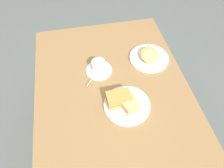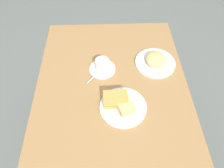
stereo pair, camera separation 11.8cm
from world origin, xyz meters
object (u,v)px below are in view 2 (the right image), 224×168
object	(u,v)px
sandwich_back	(115,99)
sandwich_plate	(123,107)
side_plate	(155,63)
dining_table	(112,99)
sandwich_front	(123,104)
spoon	(95,76)
coffee_saucer	(102,69)
coffee_cup	(102,65)

from	to	relation	value
sandwich_back	sandwich_plate	bearing A→B (deg)	56.96
side_plate	dining_table	bearing A→B (deg)	-58.93
sandwich_front	spoon	bearing A→B (deg)	-144.35
sandwich_front	dining_table	bearing A→B (deg)	-160.05
spoon	side_plate	xyz separation A→B (m)	(-0.10, 0.37, -0.01)
spoon	sandwich_front	bearing A→B (deg)	35.65
coffee_saucer	side_plate	xyz separation A→B (m)	(-0.04, 0.33, 0.00)
sandwich_back	side_plate	bearing A→B (deg)	137.76
sandwich_back	spoon	bearing A→B (deg)	-149.03
sandwich_back	spoon	distance (m)	0.22
sandwich_front	coffee_cup	bearing A→B (deg)	-158.70
dining_table	sandwich_front	xyz separation A→B (m)	(0.15, 0.05, 0.17)
sandwich_front	coffee_saucer	xyz separation A→B (m)	(-0.27, -0.11, -0.03)
sandwich_front	sandwich_back	world-z (taller)	sandwich_back
coffee_cup	side_plate	world-z (taller)	coffee_cup
dining_table	sandwich_front	distance (m)	0.23
coffee_cup	dining_table	bearing A→B (deg)	22.84
sandwich_plate	sandwich_back	size ratio (longest dim) A/B	1.92
side_plate	sandwich_front	bearing A→B (deg)	-35.12
side_plate	sandwich_plate	bearing A→B (deg)	-35.25
coffee_saucer	sandwich_plate	bearing A→B (deg)	21.19
sandwich_plate	sandwich_back	distance (m)	0.06
spoon	side_plate	world-z (taller)	spoon
dining_table	spoon	size ratio (longest dim) A/B	13.46
dining_table	sandwich_front	world-z (taller)	sandwich_front
sandwich_front	coffee_saucer	distance (m)	0.30
sandwich_front	side_plate	distance (m)	0.38
sandwich_plate	coffee_saucer	size ratio (longest dim) A/B	1.58
dining_table	sandwich_back	distance (m)	0.21
sandwich_front	sandwich_back	xyz separation A→B (m)	(-0.03, -0.04, 0.00)
coffee_saucer	sandwich_back	bearing A→B (deg)	15.06
dining_table	coffee_saucer	world-z (taller)	coffee_saucer
sandwich_back	sandwich_front	bearing A→B (deg)	57.67
dining_table	coffee_saucer	distance (m)	0.19
dining_table	sandwich_plate	size ratio (longest dim) A/B	4.63
spoon	sandwich_back	bearing A→B (deg)	30.97
side_plate	sandwich_back	bearing A→B (deg)	-42.24
coffee_saucer	coffee_cup	xyz separation A→B (m)	(0.00, 0.00, 0.04)
sandwich_front	spoon	world-z (taller)	sandwich_front
sandwich_plate	spoon	bearing A→B (deg)	-144.54
coffee_saucer	spoon	xyz separation A→B (m)	(0.06, -0.05, 0.01)
side_plate	spoon	bearing A→B (deg)	-75.41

